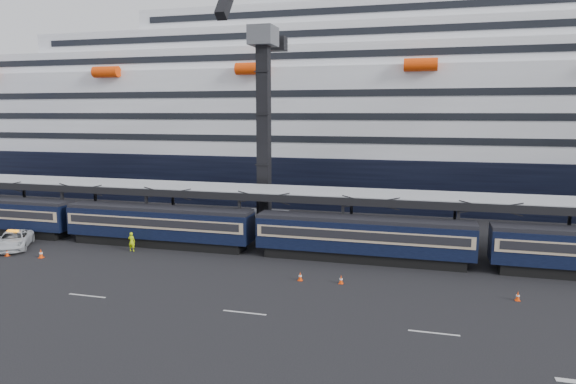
% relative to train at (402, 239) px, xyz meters
% --- Properties ---
extents(ground, '(260.00, 260.00, 0.00)m').
position_rel_train_xyz_m(ground, '(4.65, -10.00, -2.20)').
color(ground, black).
rests_on(ground, ground).
extents(train, '(133.05, 3.00, 4.05)m').
position_rel_train_xyz_m(train, '(0.00, 0.00, 0.00)').
color(train, black).
rests_on(train, ground).
extents(canopy, '(130.00, 6.25, 5.53)m').
position_rel_train_xyz_m(canopy, '(4.65, 4.00, 3.05)').
color(canopy, '#999DA1').
rests_on(canopy, ground).
extents(cruise_ship, '(214.09, 28.84, 34.00)m').
position_rel_train_xyz_m(cruise_ship, '(3.57, 35.99, 10.14)').
color(cruise_ship, black).
rests_on(cruise_ship, ground).
extents(crane_dark_near, '(4.50, 17.75, 35.08)m').
position_rel_train_xyz_m(crane_dark_near, '(-15.35, 8.59, 9.73)').
color(crane_dark_near, '#484A4F').
rests_on(crane_dark_near, ground).
extents(pickup_truck, '(5.45, 6.55, 1.66)m').
position_rel_train_xyz_m(pickup_truck, '(-36.45, -4.62, -1.37)').
color(pickup_truck, silver).
rests_on(pickup_truck, ground).
extents(worker, '(0.69, 0.48, 1.84)m').
position_rel_train_xyz_m(worker, '(-24.88, -2.50, -1.28)').
color(worker, '#C8ED0C').
rests_on(worker, ground).
extents(traffic_cone_a, '(0.34, 0.34, 0.68)m').
position_rel_train_xyz_m(traffic_cone_a, '(-35.00, -7.01, -1.87)').
color(traffic_cone_a, '#FF4208').
rests_on(traffic_cone_a, ground).
extents(traffic_cone_b, '(0.42, 0.42, 0.84)m').
position_rel_train_xyz_m(traffic_cone_b, '(-31.56, -6.70, -1.79)').
color(traffic_cone_b, '#FF4208').
rests_on(traffic_cone_b, ground).
extents(traffic_cone_c, '(0.34, 0.34, 0.69)m').
position_rel_train_xyz_m(traffic_cone_c, '(-4.17, -6.59, -1.86)').
color(traffic_cone_c, '#FF4208').
rests_on(traffic_cone_c, ground).
extents(traffic_cone_d, '(0.36, 0.36, 0.72)m').
position_rel_train_xyz_m(traffic_cone_d, '(-7.38, -6.69, -1.85)').
color(traffic_cone_d, '#FF4208').
rests_on(traffic_cone_d, ground).
extents(traffic_cone_e, '(0.34, 0.34, 0.69)m').
position_rel_train_xyz_m(traffic_cone_e, '(8.36, -6.91, -1.86)').
color(traffic_cone_e, '#FF4208').
rests_on(traffic_cone_e, ground).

